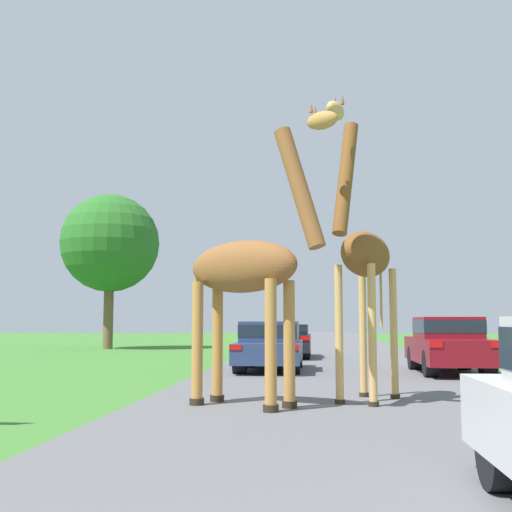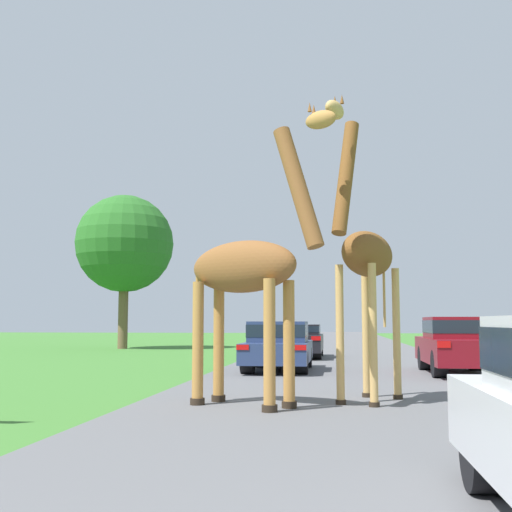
{
  "view_description": "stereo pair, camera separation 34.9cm",
  "coord_description": "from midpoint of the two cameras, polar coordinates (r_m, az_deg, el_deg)",
  "views": [
    {
      "loc": [
        -0.71,
        -0.89,
        1.44
      ],
      "look_at": [
        -1.74,
        10.12,
        2.57
      ],
      "focal_mm": 45.0,
      "sensor_mm": 36.0,
      "label": 1
    },
    {
      "loc": [
        -0.36,
        -0.85,
        1.44
      ],
      "look_at": [
        -1.74,
        10.12,
        2.57
      ],
      "focal_mm": 45.0,
      "sensor_mm": 36.0,
      "label": 2
    }
  ],
  "objects": [
    {
      "name": "car_queue_right",
      "position": [
        26.01,
        4.13,
        -7.42
      ],
      "size": [
        1.95,
        4.39,
        1.32
      ],
      "color": "black",
      "rests_on": "ground"
    },
    {
      "name": "car_far_ahead",
      "position": [
        19.13,
        2.54,
        -7.86
      ],
      "size": [
        1.85,
        4.27,
        1.44
      ],
      "color": "navy",
      "rests_on": "ground"
    },
    {
      "name": "road",
      "position": [
        30.9,
        8.26,
        -8.45
      ],
      "size": [
        7.9,
        120.0,
        0.0
      ],
      "color": "#5B5B5E",
      "rests_on": "ground"
    },
    {
      "name": "car_queue_left",
      "position": [
        18.83,
        18.0,
        -7.41
      ],
      "size": [
        1.79,
        4.57,
        1.56
      ],
      "color": "maroon",
      "rests_on": "ground"
    },
    {
      "name": "giraffe_companion",
      "position": [
        11.86,
        10.52,
        0.06
      ],
      "size": [
        1.48,
        2.61,
        5.29
      ],
      "rotation": [
        0.0,
        0.0,
        2.74
      ],
      "color": "tan",
      "rests_on": "ground"
    },
    {
      "name": "tree_far_right",
      "position": [
        35.2,
        -11.33,
        1.05
      ],
      "size": [
        5.24,
        5.24,
        8.24
      ],
      "color": "brown",
      "rests_on": "ground"
    },
    {
      "name": "giraffe_near_road",
      "position": [
        11.03,
        0.28,
        -1.43
      ],
      "size": [
        2.81,
        1.82,
        5.02
      ],
      "rotation": [
        0.0,
        0.0,
        -2.07
      ],
      "color": "#B77F3D",
      "rests_on": "ground"
    }
  ]
}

